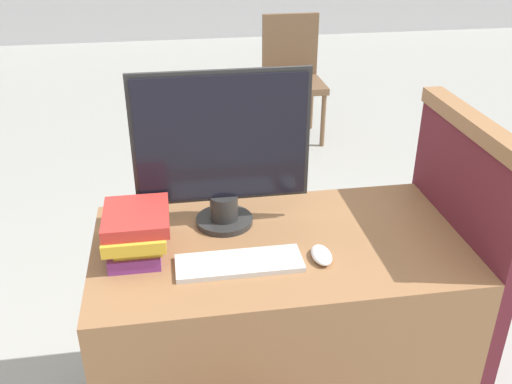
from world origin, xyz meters
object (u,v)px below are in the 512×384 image
keyboard (239,263)px  book_stack (136,231)px  far_chair (293,71)px  mouse (321,255)px  monitor (222,150)px

keyboard → book_stack: book_stack is taller
keyboard → far_chair: 3.00m
keyboard → far_chair: bearing=74.5°
far_chair → keyboard: bearing=-64.6°
keyboard → book_stack: bearing=157.6°
keyboard → mouse: mouse is taller
mouse → far_chair: (0.55, 2.89, -0.26)m
book_stack → far_chair: size_ratio=0.27×
monitor → book_stack: (-0.28, -0.13, -0.19)m
mouse → book_stack: 0.57m
keyboard → monitor: bearing=93.8°
book_stack → far_chair: 2.99m
keyboard → far_chair: (0.80, 2.88, -0.26)m
mouse → book_stack: book_stack is taller
far_chair → book_stack: bearing=-70.9°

